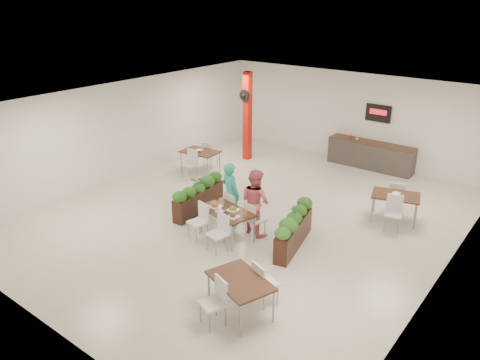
{
  "coord_description": "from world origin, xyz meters",
  "views": [
    {
      "loc": [
        6.86,
        -9.39,
        5.73
      ],
      "look_at": [
        -0.21,
        -0.24,
        1.1
      ],
      "focal_mm": 35.0,
      "sensor_mm": 36.0,
      "label": 1
    }
  ],
  "objects_px": {
    "red_column": "(247,115)",
    "side_table_b": "(395,199)",
    "diner_man": "(230,194)",
    "planter_right": "(294,228)",
    "side_table_a": "(200,154)",
    "planter_left": "(199,194)",
    "diner_woman": "(255,202)",
    "side_table_c": "(240,285)",
    "service_counter": "(370,154)",
    "main_table": "(226,214)"
  },
  "relations": [
    {
      "from": "main_table",
      "to": "side_table_c",
      "type": "height_order",
      "value": "same"
    },
    {
      "from": "red_column",
      "to": "planter_right",
      "type": "xyz_separation_m",
      "value": [
        4.79,
        -4.51,
        -1.13
      ]
    },
    {
      "from": "diner_woman",
      "to": "side_table_b",
      "type": "relative_size",
      "value": 1.03
    },
    {
      "from": "diner_man",
      "to": "side_table_c",
      "type": "relative_size",
      "value": 1.03
    },
    {
      "from": "red_column",
      "to": "planter_left",
      "type": "relative_size",
      "value": 1.57
    },
    {
      "from": "side_table_b",
      "to": "planter_right",
      "type": "bearing_deg",
      "value": -132.85
    },
    {
      "from": "diner_man",
      "to": "planter_right",
      "type": "height_order",
      "value": "diner_man"
    },
    {
      "from": "planter_right",
      "to": "side_table_a",
      "type": "xyz_separation_m",
      "value": [
        -5.23,
        2.43,
        0.12
      ]
    },
    {
      "from": "planter_left",
      "to": "planter_right",
      "type": "xyz_separation_m",
      "value": [
        3.14,
        -0.06,
        -0.01
      ]
    },
    {
      "from": "red_column",
      "to": "diner_woman",
      "type": "relative_size",
      "value": 1.86
    },
    {
      "from": "main_table",
      "to": "planter_right",
      "type": "relative_size",
      "value": 0.91
    },
    {
      "from": "service_counter",
      "to": "side_table_c",
      "type": "relative_size",
      "value": 1.8
    },
    {
      "from": "service_counter",
      "to": "diner_man",
      "type": "xyz_separation_m",
      "value": [
        -1.18,
        -6.35,
        0.37
      ]
    },
    {
      "from": "side_table_b",
      "to": "diner_woman",
      "type": "bearing_deg",
      "value": -149.04
    },
    {
      "from": "diner_man",
      "to": "side_table_c",
      "type": "xyz_separation_m",
      "value": [
        2.51,
        -2.83,
        -0.23
      ]
    },
    {
      "from": "service_counter",
      "to": "planter_right",
      "type": "height_order",
      "value": "service_counter"
    },
    {
      "from": "main_table",
      "to": "side_table_c",
      "type": "distance_m",
      "value": 3.04
    },
    {
      "from": "diner_man",
      "to": "planter_left",
      "type": "height_order",
      "value": "diner_man"
    },
    {
      "from": "service_counter",
      "to": "diner_man",
      "type": "height_order",
      "value": "service_counter"
    },
    {
      "from": "red_column",
      "to": "planter_left",
      "type": "height_order",
      "value": "red_column"
    },
    {
      "from": "red_column",
      "to": "service_counter",
      "type": "distance_m",
      "value": 4.56
    },
    {
      "from": "diner_woman",
      "to": "main_table",
      "type": "bearing_deg",
      "value": 70.38
    },
    {
      "from": "service_counter",
      "to": "diner_man",
      "type": "distance_m",
      "value": 6.47
    },
    {
      "from": "side_table_c",
      "to": "main_table",
      "type": "bearing_deg",
      "value": 153.68
    },
    {
      "from": "service_counter",
      "to": "main_table",
      "type": "bearing_deg",
      "value": -96.43
    },
    {
      "from": "main_table",
      "to": "planter_right",
      "type": "distance_m",
      "value": 1.71
    },
    {
      "from": "main_table",
      "to": "side_table_a",
      "type": "xyz_separation_m",
      "value": [
        -3.64,
        3.05,
        -0.0
      ]
    },
    {
      "from": "planter_left",
      "to": "planter_right",
      "type": "distance_m",
      "value": 3.14
    },
    {
      "from": "service_counter",
      "to": "main_table",
      "type": "relative_size",
      "value": 1.62
    },
    {
      "from": "service_counter",
      "to": "diner_woman",
      "type": "relative_size",
      "value": 1.75
    },
    {
      "from": "diner_woman",
      "to": "diner_man",
      "type": "bearing_deg",
      "value": 12.56
    },
    {
      "from": "planter_left",
      "to": "planter_right",
      "type": "height_order",
      "value": "planter_right"
    },
    {
      "from": "diner_woman",
      "to": "planter_right",
      "type": "xyz_separation_m",
      "value": [
        1.17,
        -0.03,
        -0.35
      ]
    },
    {
      "from": "side_table_b",
      "to": "diner_man",
      "type": "bearing_deg",
      "value": -156.78
    },
    {
      "from": "main_table",
      "to": "red_column",
      "type": "bearing_deg",
      "value": 122.0
    },
    {
      "from": "side_table_b",
      "to": "red_column",
      "type": "bearing_deg",
      "value": 148.16
    },
    {
      "from": "diner_man",
      "to": "main_table",
      "type": "bearing_deg",
      "value": 133.39
    },
    {
      "from": "main_table",
      "to": "planter_right",
      "type": "bearing_deg",
      "value": 21.5
    },
    {
      "from": "red_column",
      "to": "side_table_a",
      "type": "height_order",
      "value": "red_column"
    },
    {
      "from": "red_column",
      "to": "side_table_b",
      "type": "distance_m",
      "value": 6.48
    },
    {
      "from": "red_column",
      "to": "side_table_c",
      "type": "height_order",
      "value": "red_column"
    },
    {
      "from": "diner_man",
      "to": "side_table_b",
      "type": "height_order",
      "value": "diner_man"
    },
    {
      "from": "red_column",
      "to": "planter_left",
      "type": "bearing_deg",
      "value": -69.63
    },
    {
      "from": "main_table",
      "to": "diner_man",
      "type": "relative_size",
      "value": 1.07
    },
    {
      "from": "service_counter",
      "to": "planter_right",
      "type": "bearing_deg",
      "value": -82.9
    },
    {
      "from": "red_column",
      "to": "planter_right",
      "type": "height_order",
      "value": "red_column"
    },
    {
      "from": "diner_man",
      "to": "planter_right",
      "type": "bearing_deg",
      "value": -168.28
    },
    {
      "from": "red_column",
      "to": "planter_left",
      "type": "distance_m",
      "value": 4.88
    },
    {
      "from": "diner_woman",
      "to": "side_table_c",
      "type": "bearing_deg",
      "value": 133.69
    },
    {
      "from": "red_column",
      "to": "main_table",
      "type": "distance_m",
      "value": 6.14
    }
  ]
}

